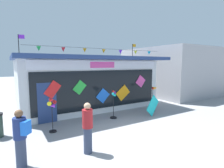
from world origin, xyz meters
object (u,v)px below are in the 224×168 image
Objects in this scene: wind_spinner_left at (114,102)px; wind_spinner_center_left at (154,96)px; display_kite_on_ground at (153,106)px; kite_shop_building at (86,81)px; wind_spinner_far_left at (52,108)px; person_near_camera at (88,128)px; person_mid_plaza at (21,138)px.

wind_spinner_left reaches higher than wind_spinner_center_left.
kite_shop_building is at bearing 118.45° from display_kite_on_ground.
display_kite_on_ground is (-0.78, -0.71, -0.38)m from wind_spinner_center_left.
display_kite_on_ground is (2.15, -0.70, -0.32)m from wind_spinner_left.
person_near_camera reaches higher than wind_spinner_far_left.
person_near_camera is (0.59, -2.38, -0.20)m from wind_spinner_far_left.
wind_spinner_center_left is at bearing -148.33° from person_near_camera.
person_mid_plaza is (-4.46, -5.96, -0.81)m from kite_shop_building.
person_near_camera reaches higher than display_kite_on_ground.
wind_spinner_center_left is 0.90× the size of person_mid_plaza.
wind_spinner_far_left is at bearing -177.10° from wind_spinner_center_left.
person_near_camera is (-5.57, -2.69, -0.10)m from wind_spinner_center_left.
kite_shop_building is 5.32× the size of person_mid_plaza.
wind_spinner_center_left is 7.90m from person_mid_plaza.
wind_spinner_center_left is at bearing 2.90° from wind_spinner_far_left.
wind_spinner_center_left is at bearing 149.92° from person_mid_plaza.
wind_spinner_far_left is 0.97× the size of wind_spinner_left.
wind_spinner_far_left is 2.46m from person_near_camera.
wind_spinner_left is 5.20m from person_mid_plaza.
wind_spinner_far_left is 0.99× the size of wind_spinner_center_left.
wind_spinner_center_left reaches higher than display_kite_on_ground.
kite_shop_building is at bearing -175.40° from person_mid_plaza.
wind_spinner_far_left is at bearing -169.65° from person_mid_plaza.
person_mid_plaza is (-4.56, -2.51, -0.01)m from wind_spinner_left.
kite_shop_building reaches higher than wind_spinner_far_left.
kite_shop_building is 7.49m from person_mid_plaza.
wind_spinner_left is (3.24, 0.31, -0.16)m from wind_spinner_far_left.
wind_spinner_center_left is 0.90× the size of person_near_camera.
kite_shop_building is 5.97× the size of wind_spinner_far_left.
wind_spinner_center_left is (2.93, 0.00, 0.06)m from wind_spinner_left.
wind_spinner_center_left is at bearing 0.10° from wind_spinner_left.
person_near_camera is at bearing -75.99° from wind_spinner_far_left.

